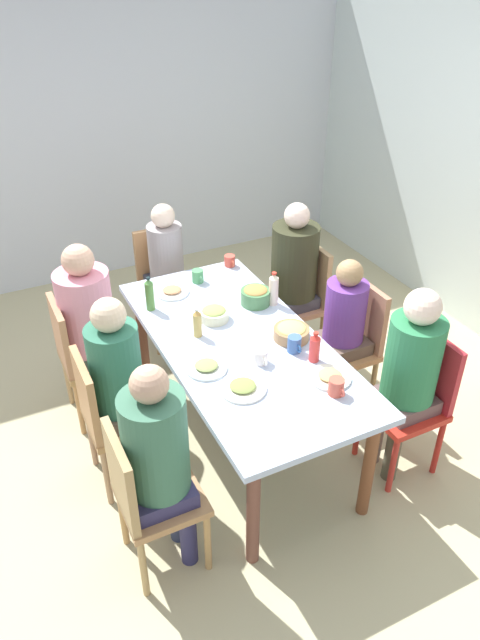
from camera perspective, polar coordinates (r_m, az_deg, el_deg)
name	(u,v)px	position (r m, az deg, el deg)	size (l,w,h in m)	color
ground_plane	(240,434)	(4.06, 0.00, -10.80)	(6.29, 6.29, 0.00)	tan
wall_left	(106,134)	(5.67, -12.59, 16.79)	(0.12, 4.82, 2.60)	silver
dining_table	(240,352)	(3.63, 0.00, -3.09)	(1.94, 0.91, 0.76)	#B0BFDA
chair_0	(302,296)	(4.53, 5.87, 2.32)	(0.40, 0.40, 0.90)	#AE7558
person_0	(293,269)	(4.37, 5.06, 4.83)	(0.34, 0.34, 1.26)	#3A3D43
chair_1	(145,494)	(3.07, -9.03, -16.02)	(0.40, 0.40, 0.90)	#A9794C
person_1	(159,454)	(2.91, -7.73, -12.44)	(0.31, 0.31, 1.26)	#2B3451
chair_2	(416,396)	(3.71, 16.31, -6.92)	(0.40, 0.40, 0.90)	red
person_2	(410,368)	(3.51, 15.79, -4.42)	(0.31, 0.31, 1.25)	brown
chair_3	(164,279)	(4.77, -7.18, 3.92)	(0.40, 0.40, 0.90)	#AE8050
person_3	(167,265)	(4.61, -6.92, 5.24)	(0.30, 0.30, 1.16)	#363755
chair_4	(80,353)	(4.03, -14.89, -3.09)	(0.40, 0.40, 0.90)	#AB824C
person_4	(89,318)	(3.90, -14.16, 0.22)	(0.34, 0.34, 1.27)	#433A3F
chair_5	(108,414)	(3.52, -12.41, -8.69)	(0.40, 0.40, 0.90)	#AE7E4A
person_5	(119,378)	(3.39, -11.38, -5.44)	(0.30, 0.30, 1.25)	brown
chair_6	(352,340)	(4.09, 10.55, -1.84)	(0.40, 0.40, 0.90)	#AE784B
person_6	(342,324)	(3.96, 9.66, -0.42)	(0.30, 0.30, 1.12)	#535543
plate_0	(172,291)	(4.07, -6.46, 2.71)	(0.23, 0.23, 0.04)	white
plate_1	(243,387)	(3.21, 0.27, -6.42)	(0.25, 0.25, 0.04)	white
plate_2	(206,367)	(3.36, -3.20, -4.48)	(0.23, 0.23, 0.04)	silver
plate_3	(330,377)	(3.32, 8.51, -5.35)	(0.23, 0.23, 0.04)	silver
bowl_0	(214,314)	(3.76, -2.47, 0.59)	(0.18, 0.18, 0.08)	beige
bowl_1	(291,332)	(3.59, 4.90, -1.14)	(0.22, 0.22, 0.09)	#9A6E45
bowl_2	(255,296)	(3.91, 1.48, 2.33)	(0.19, 0.19, 0.12)	#467948
cup_0	(261,357)	(3.38, 1.98, -3.50)	(0.12, 0.08, 0.08)	white
cup_1	(198,276)	(4.18, -4.02, 4.17)	(0.12, 0.08, 0.09)	#489257
cup_2	(294,344)	(3.48, 5.19, -2.31)	(0.12, 0.08, 0.10)	#3C5F99
cup_3	(230,261)	(4.38, -0.97, 5.64)	(0.11, 0.08, 0.08)	#CA4738
cup_4	(336,387)	(3.20, 9.13, -6.28)	(0.12, 0.08, 0.09)	#C8523E
bottle_0	(197,323)	(3.58, -4.07, -0.29)	(0.05, 0.05, 0.19)	tan
bottle_1	(274,289)	(3.88, 3.21, 2.93)	(0.06, 0.06, 0.23)	silver
bottle_2	(150,294)	(3.86, -8.57, 2.42)	(0.06, 0.06, 0.23)	#4D7F36
bottle_3	(315,348)	(3.40, 7.10, -2.61)	(0.06, 0.06, 0.19)	red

